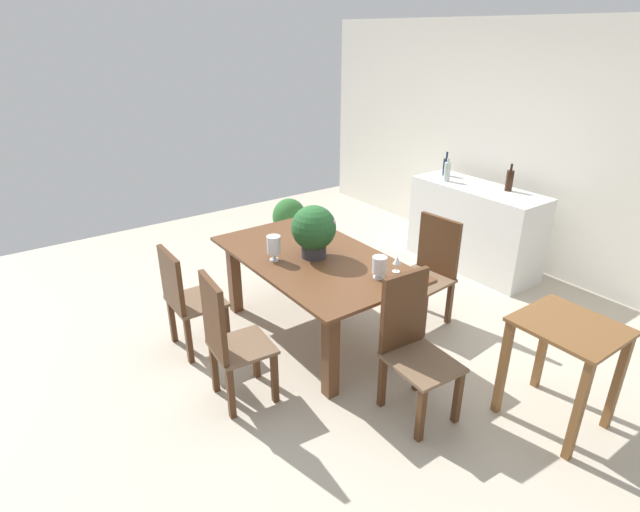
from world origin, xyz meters
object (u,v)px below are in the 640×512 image
Objects in this scene: chair_foot_end at (412,341)px; chair_near_right at (228,337)px; wine_bottle_tall at (446,167)px; potted_plant_floor at (289,218)px; chair_far_right at (430,266)px; side_table at (565,349)px; wine_bottle_green at (509,180)px; crystal_vase_center_near at (379,266)px; kitchen_counter at (474,227)px; chair_near_left at (185,296)px; dining_table at (314,272)px; crystal_vase_left at (274,246)px; wine_glass at (397,261)px; wine_bottle_clear at (447,171)px; flower_centerpiece at (314,230)px.

chair_foot_end is 1.01× the size of chair_near_right.
wine_bottle_tall reaches higher than potted_plant_floor.
chair_far_right is 1.27× the size of side_table.
chair_far_right is at bearing -79.98° from wine_bottle_green.
crystal_vase_center_near is 2.22m from kitchen_counter.
chair_foot_end is (1.56, 0.99, 0.03)m from chair_near_left.
chair_near_right is 1.76× the size of potted_plant_floor.
wine_bottle_green is (0.26, 0.13, 0.58)m from kitchen_counter.
dining_table is 1.97× the size of chair_near_left.
chair_near_left is 2.45m from potted_plant_floor.
potted_plant_floor is at bearing 162.90° from crystal_vase_center_near.
chair_near_left is 3.34m from wine_bottle_tall.
chair_far_right reaches higher than potted_plant_floor.
wine_glass is (0.74, 0.66, -0.04)m from crystal_vase_left.
wine_glass is 1.30m from side_table.
side_table reaches higher than dining_table.
crystal_vase_left is at bearing -95.84° from wine_bottle_green.
side_table is (1.69, -1.67, -0.47)m from wine_bottle_green.
chair_near_left is 1.85m from chair_foot_end.
chair_far_right reaches higher than side_table.
wine_bottle_clear reaches higher than chair_foot_end.
kitchen_counter reaches higher than chair_near_left.
chair_near_right is 1.16m from flower_centerpiece.
crystal_vase_center_near is (0.73, 0.48, -0.03)m from crystal_vase_left.
chair_far_right is 5.60× the size of crystal_vase_center_near.
chair_near_left is at bearing -142.97° from side_table.
crystal_vase_left is 0.83× the size of wine_bottle_clear.
side_table is at bearing -32.76° from wine_bottle_tall.
crystal_vase_center_near is at bearing -156.86° from side_table.
chair_far_right reaches higher than crystal_vase_left.
chair_near_left reaches higher than side_table.
wine_bottle_green is (-0.24, 1.38, 0.51)m from chair_far_right.
wine_glass is at bearing -77.10° from wine_bottle_green.
chair_near_left is at bearing 4.62° from chair_near_right.
kitchen_counter reaches higher than crystal_vase_center_near.
potted_plant_floor is at bearing 176.25° from side_table.
chair_near_left is 0.91× the size of chair_near_right.
chair_far_right is at bearing 108.87° from wine_glass.
wine_glass is 0.09× the size of kitchen_counter.
wine_bottle_clear is 0.34× the size of side_table.
chair_near_left is 0.82m from crystal_vase_left.
chair_foot_end is 3.20m from potted_plant_floor.
wine_bottle_clear is (-0.07, 3.12, 0.53)m from chair_near_left.
chair_near_right reaches higher than side_table.
crystal_vase_center_near is 0.12× the size of kitchen_counter.
flower_centerpiece is 0.65m from crystal_vase_center_near.
crystal_vase_center_near is at bearing -59.41° from wine_bottle_tall.
wine_bottle_clear is (-1.09, 1.95, 0.19)m from crystal_vase_center_near.
wine_bottle_green is 0.67m from wine_bottle_clear.
wine_bottle_clear is 2.76m from side_table.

